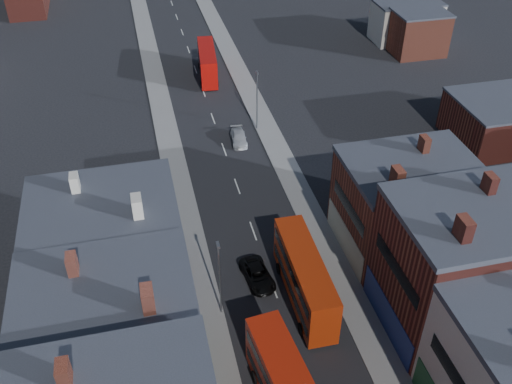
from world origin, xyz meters
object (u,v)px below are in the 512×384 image
bus_2 (207,62)px  car_3 (239,138)px  car_2 (258,275)px  bus_1 (305,277)px

bus_2 → car_3: (0.66, -19.52, -1.78)m
bus_2 → car_2: bearing=-87.5°
bus_1 → car_2: size_ratio=2.34×
car_3 → car_2: bearing=-93.5°
bus_1 → bus_2: bus_1 is taller
car_2 → car_3: (3.36, 24.20, -0.03)m
bus_1 → bus_2: size_ratio=1.09×
bus_1 → car_3: 27.46m
car_2 → car_3: 24.43m
bus_1 → bus_2: bearing=91.6°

